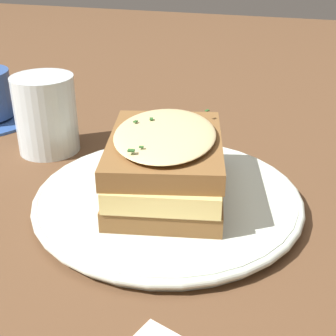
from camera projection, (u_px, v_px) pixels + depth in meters
ground_plane at (132, 212)px, 0.46m from camera, size 2.40×2.40×0.00m
dinner_plate at (168, 198)px, 0.47m from camera, size 0.27×0.27×0.01m
sandwich at (167, 163)px, 0.45m from camera, size 0.14×0.17×0.07m
water_glass at (46, 114)px, 0.57m from camera, size 0.07×0.07×0.09m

